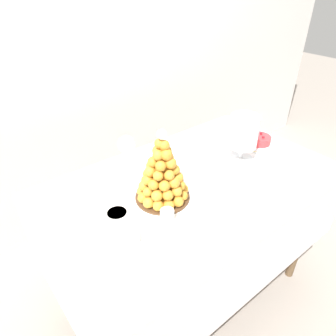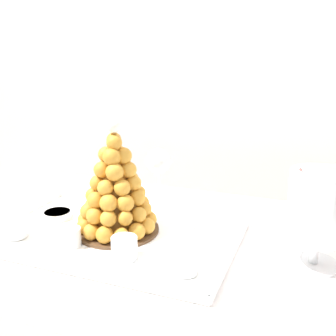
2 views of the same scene
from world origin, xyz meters
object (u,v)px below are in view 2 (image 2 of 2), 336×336
(croquembouche, at_px, (116,190))
(dessert_cup_mid_right, at_px, (185,264))
(dessert_cup_mid_left, at_px, (71,238))
(dessert_cup_centre, at_px, (124,249))
(dessert_cup_left, at_px, (15,229))
(serving_tray, at_px, (115,236))
(macaron_goblet, at_px, (319,207))
(wine_glass, at_px, (158,162))
(creme_brulee_ramekin, at_px, (58,214))

(croquembouche, relative_size, dessert_cup_mid_right, 5.68)
(dessert_cup_mid_left, height_order, dessert_cup_mid_right, dessert_cup_mid_left)
(dessert_cup_mid_left, height_order, dessert_cup_centre, dessert_cup_centre)
(dessert_cup_left, xyz_separation_m, dessert_cup_mid_left, (0.16, 0.01, 0.00))
(serving_tray, xyz_separation_m, dessert_cup_centre, (0.08, -0.10, 0.03))
(croquembouche, relative_size, macaron_goblet, 1.28)
(wine_glass, bearing_deg, dessert_cup_mid_right, -60.53)
(serving_tray, bearing_deg, creme_brulee_ramekin, 168.19)
(creme_brulee_ramekin, bearing_deg, dessert_cup_centre, -26.77)
(croquembouche, distance_m, macaron_goblet, 0.50)
(creme_brulee_ramekin, bearing_deg, dessert_cup_left, -101.02)
(wine_glass, bearing_deg, dessert_cup_mid_left, -101.07)
(dessert_cup_left, relative_size, creme_brulee_ramekin, 0.72)
(serving_tray, bearing_deg, wine_glass, 89.28)
(serving_tray, relative_size, wine_glass, 3.65)
(dessert_cup_left, height_order, wine_glass, wine_glass)
(dessert_cup_centre, relative_size, macaron_goblet, 0.26)
(serving_tray, xyz_separation_m, wine_glass, (0.00, 0.29, 0.12))
(creme_brulee_ramekin, bearing_deg, macaron_goblet, -0.46)
(macaron_goblet, bearing_deg, creme_brulee_ramekin, 179.54)
(dessert_cup_mid_left, distance_m, dessert_cup_centre, 0.15)
(dessert_cup_centre, distance_m, macaron_goblet, 0.45)
(dessert_cup_left, height_order, dessert_cup_mid_right, same)
(creme_brulee_ramekin, bearing_deg, serving_tray, -11.81)
(dessert_cup_centre, bearing_deg, croquembouche, 124.29)
(dessert_cup_left, relative_size, dessert_cup_mid_right, 1.10)
(dessert_cup_centre, bearing_deg, dessert_cup_mid_right, -3.76)
(croquembouche, bearing_deg, wine_glass, 88.29)
(serving_tray, distance_m, dessert_cup_mid_right, 0.26)
(serving_tray, relative_size, dessert_cup_mid_left, 12.11)
(dessert_cup_mid_right, bearing_deg, macaron_goblet, 30.00)
(wine_glass, bearing_deg, macaron_goblet, -27.72)
(macaron_goblet, bearing_deg, dessert_cup_left, -169.20)
(dessert_cup_mid_right, bearing_deg, dessert_cup_mid_left, 176.50)
(serving_tray, distance_m, dessert_cup_centre, 0.13)
(dessert_cup_left, bearing_deg, wine_glass, 58.88)
(macaron_goblet, bearing_deg, dessert_cup_centre, -161.27)
(dessert_cup_left, bearing_deg, serving_tray, 23.26)
(dessert_cup_centre, bearing_deg, wine_glass, 101.01)
(serving_tray, xyz_separation_m, croquembouche, (-0.00, 0.02, 0.12))
(macaron_goblet, distance_m, wine_glass, 0.55)
(dessert_cup_mid_right, bearing_deg, creme_brulee_ramekin, 160.58)
(dessert_cup_left, xyz_separation_m, wine_glass, (0.24, 0.40, 0.10))
(croquembouche, relative_size, dessert_cup_mid_left, 5.84)
(serving_tray, xyz_separation_m, dessert_cup_left, (-0.24, -0.10, 0.02))
(croquembouche, height_order, dessert_cup_left, croquembouche)
(croquembouche, bearing_deg, creme_brulee_ramekin, 174.32)
(croquembouche, distance_m, creme_brulee_ramekin, 0.23)
(serving_tray, height_order, dessert_cup_centre, dessert_cup_centre)
(dessert_cup_mid_right, distance_m, macaron_goblet, 0.32)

